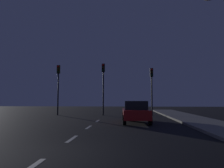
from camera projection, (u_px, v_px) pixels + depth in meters
name	position (u px, v px, depth m)	size (l,w,h in m)	color
ground_plane	(90.00, 126.00, 13.17)	(80.00, 80.00, 0.00)	black
sidewalk_curb_right	(215.00, 126.00, 12.63)	(3.00, 40.00, 0.15)	gray
lane_stripe_nearest	(30.00, 168.00, 5.01)	(0.16, 1.60, 0.01)	silver
lane_stripe_second	(72.00, 139.00, 8.79)	(0.16, 1.60, 0.01)	silver
lane_stripe_third	(89.00, 127.00, 12.57)	(0.16, 1.60, 0.01)	silver
lane_stripe_fourth	(98.00, 121.00, 16.35)	(0.16, 1.60, 0.01)	silver
traffic_signal_left	(58.00, 80.00, 22.89)	(0.32, 0.38, 5.38)	black
traffic_signal_center	(103.00, 79.00, 22.54)	(0.32, 0.38, 5.49)	black
traffic_signal_right	(152.00, 82.00, 22.14)	(0.32, 0.38, 4.94)	black
car_stopped_ahead	(135.00, 112.00, 15.26)	(2.00, 4.57, 1.55)	#B21919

